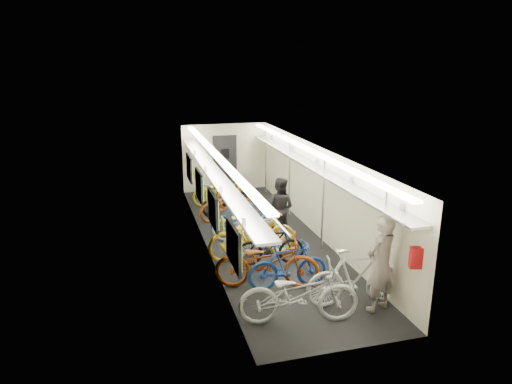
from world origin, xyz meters
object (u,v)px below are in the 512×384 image
bicycle_1 (288,265)px  passenger_mid (279,208)px  backpack (418,258)px  bicycle_0 (299,294)px  passenger_near (380,264)px

bicycle_1 → passenger_mid: passenger_mid is taller
passenger_mid → backpack: passenger_mid is taller
bicycle_0 → bicycle_1: size_ratio=1.27×
passenger_near → backpack: size_ratio=4.89×
bicycle_0 → passenger_near: bearing=-78.6°
bicycle_0 → passenger_near: passenger_near is taller
backpack → bicycle_0: bearing=179.3°
bicycle_0 → bicycle_1: bicycle_0 is taller
passenger_near → passenger_mid: bearing=-100.7°
bicycle_0 → passenger_mid: bearing=-3.1°
passenger_near → backpack: bearing=97.4°
bicycle_1 → passenger_near: 1.88m
bicycle_1 → backpack: size_ratio=4.43×
bicycle_1 → passenger_near: bearing=-129.8°
bicycle_0 → passenger_mid: size_ratio=1.30×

